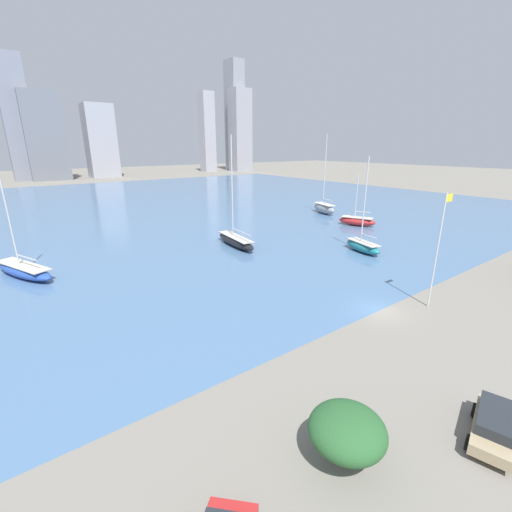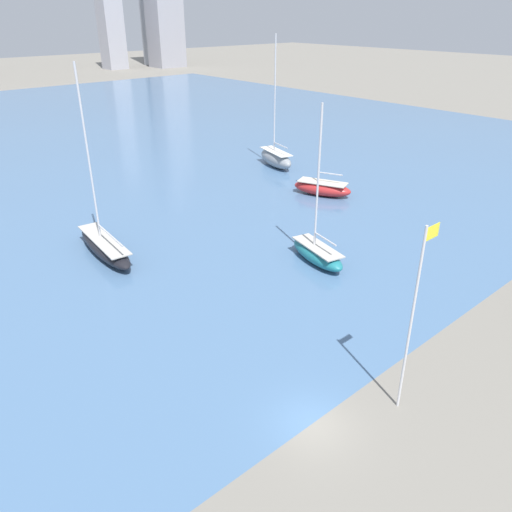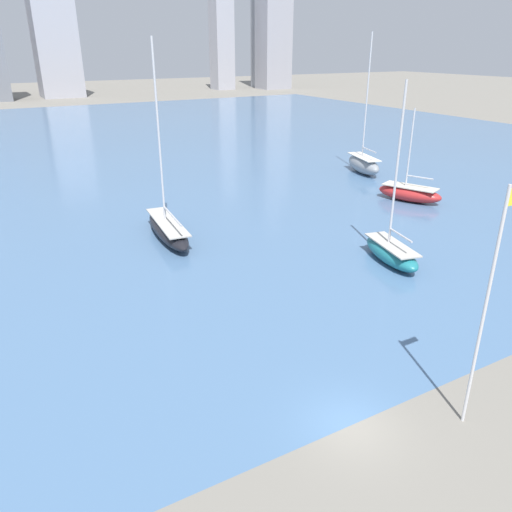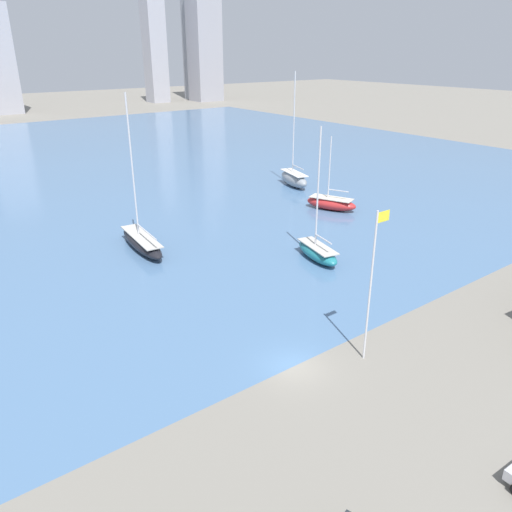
{
  "view_description": "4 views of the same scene",
  "coord_description": "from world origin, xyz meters",
  "px_view_note": "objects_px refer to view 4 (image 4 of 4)",
  "views": [
    {
      "loc": [
        -26.46,
        -16.35,
        14.7
      ],
      "look_at": [
        -4.5,
        13.35,
        2.79
      ],
      "focal_mm": 24.0,
      "sensor_mm": 36.0,
      "label": 1
    },
    {
      "loc": [
        -15.33,
        -12.88,
        19.73
      ],
      "look_at": [
        5.22,
        10.41,
        4.41
      ],
      "focal_mm": 35.0,
      "sensor_mm": 36.0,
      "label": 2
    },
    {
      "loc": [
        -12.19,
        -13.12,
        15.49
      ],
      "look_at": [
        3.27,
        14.33,
        2.22
      ],
      "focal_mm": 35.0,
      "sensor_mm": 36.0,
      "label": 3
    },
    {
      "loc": [
        -19.36,
        -21.26,
        20.15
      ],
      "look_at": [
        5.53,
        11.57,
        2.99
      ],
      "focal_mm": 35.0,
      "sensor_mm": 36.0,
      "label": 4
    }
  ],
  "objects_px": {
    "sailboat_red": "(331,203)",
    "sailboat_gray": "(294,178)",
    "sailboat_teal": "(317,251)",
    "sailboat_black": "(142,241)",
    "flag_pole": "(371,282)"
  },
  "relations": [
    {
      "from": "flag_pole",
      "to": "sailboat_teal",
      "type": "xyz_separation_m",
      "value": [
        9.71,
        14.96,
        -5.02
      ]
    },
    {
      "from": "flag_pole",
      "to": "sailboat_red",
      "type": "relative_size",
      "value": 1.12
    },
    {
      "from": "sailboat_red",
      "to": "sailboat_teal",
      "type": "relative_size",
      "value": 0.72
    },
    {
      "from": "sailboat_gray",
      "to": "flag_pole",
      "type": "bearing_deg",
      "value": -110.12
    },
    {
      "from": "sailboat_red",
      "to": "sailboat_gray",
      "type": "xyz_separation_m",
      "value": [
        4.21,
        12.45,
        0.33
      ]
    },
    {
      "from": "flag_pole",
      "to": "sailboat_gray",
      "type": "bearing_deg",
      "value": 54.8
    },
    {
      "from": "sailboat_red",
      "to": "sailboat_gray",
      "type": "relative_size",
      "value": 0.57
    },
    {
      "from": "sailboat_red",
      "to": "flag_pole",
      "type": "bearing_deg",
      "value": -153.98
    },
    {
      "from": "flag_pole",
      "to": "sailboat_teal",
      "type": "distance_m",
      "value": 18.52
    },
    {
      "from": "sailboat_red",
      "to": "sailboat_teal",
      "type": "height_order",
      "value": "sailboat_teal"
    },
    {
      "from": "sailboat_teal",
      "to": "sailboat_black",
      "type": "bearing_deg",
      "value": 147.24
    },
    {
      "from": "sailboat_teal",
      "to": "sailboat_gray",
      "type": "xyz_separation_m",
      "value": [
        17.74,
        23.95,
        0.34
      ]
    },
    {
      "from": "flag_pole",
      "to": "sailboat_black",
      "type": "distance_m",
      "value": 29.21
    },
    {
      "from": "flag_pole",
      "to": "sailboat_teal",
      "type": "relative_size",
      "value": 0.81
    },
    {
      "from": "sailboat_black",
      "to": "sailboat_red",
      "type": "bearing_deg",
      "value": 1.16
    }
  ]
}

